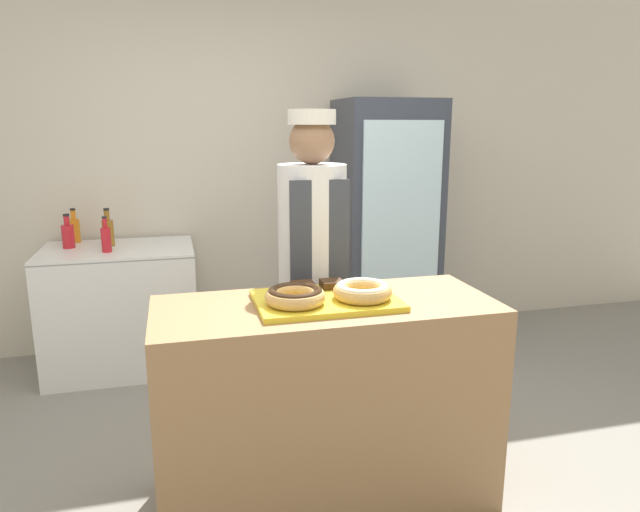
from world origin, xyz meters
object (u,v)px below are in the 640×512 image
(brownie_back_left, at_px, (303,286))
(bottle_red, at_px, (68,235))
(beverage_fridge, at_px, (385,226))
(donut_light_glaze, at_px, (362,290))
(bottle_amber, at_px, (108,232))
(bottle_red_b, at_px, (106,238))
(chest_freezer, at_px, (122,308))
(donut_chocolate_glaze, at_px, (295,295))
(serving_tray, at_px, (326,300))
(baker_person, at_px, (313,269))
(bottle_orange, at_px, (75,229))
(brownie_back_right, at_px, (332,284))

(brownie_back_left, height_order, bottle_red, bottle_red)
(brownie_back_left, xyz_separation_m, beverage_fridge, (0.99, 1.58, -0.04))
(donut_light_glaze, distance_m, bottle_amber, 2.20)
(bottle_amber, relative_size, bottle_red_b, 1.11)
(bottle_amber, bearing_deg, chest_freezer, -53.86)
(bottle_amber, bearing_deg, donut_chocolate_glaze, -64.45)
(serving_tray, relative_size, baker_person, 0.34)
(bottle_orange, bearing_deg, bottle_red, -94.54)
(serving_tray, height_order, beverage_fridge, beverage_fridge)
(chest_freezer, relative_size, bottle_red, 4.30)
(donut_light_glaze, bearing_deg, serving_tray, 159.95)
(brownie_back_left, xyz_separation_m, bottle_red, (-1.22, 1.67, -0.02))
(beverage_fridge, height_order, bottle_orange, beverage_fridge)
(serving_tray, relative_size, bottle_red, 2.57)
(bottle_amber, bearing_deg, bottle_orange, 142.42)
(beverage_fridge, xyz_separation_m, bottle_red_b, (-1.95, -0.11, 0.02))
(beverage_fridge, height_order, bottle_red_b, beverage_fridge)
(donut_chocolate_glaze, height_order, bottle_orange, bottle_orange)
(donut_light_glaze, xyz_separation_m, baker_person, (-0.06, 0.61, -0.06))
(baker_person, bearing_deg, brownie_back_left, -109.19)
(donut_light_glaze, distance_m, bottle_red, 2.35)
(serving_tray, distance_m, bottle_amber, 2.08)
(serving_tray, xyz_separation_m, beverage_fridge, (0.92, 1.73, -0.02))
(beverage_fridge, bearing_deg, bottle_orange, 173.04)
(donut_light_glaze, bearing_deg, bottle_amber, 122.23)
(brownie_back_right, xyz_separation_m, beverage_fridge, (0.86, 1.58, -0.04))
(chest_freezer, relative_size, bottle_amber, 3.83)
(brownie_back_right, height_order, chest_freezer, brownie_back_right)
(serving_tray, xyz_separation_m, bottle_red, (-1.28, 1.81, 0.00))
(baker_person, distance_m, beverage_fridge, 1.44)
(beverage_fridge, bearing_deg, bottle_red, 177.75)
(beverage_fridge, xyz_separation_m, bottle_orange, (-2.19, 0.27, 0.02))
(bottle_orange, bearing_deg, brownie_back_left, -56.94)
(donut_light_glaze, bearing_deg, brownie_back_left, 136.78)
(brownie_back_right, xyz_separation_m, bottle_red, (-1.35, 1.67, -0.02))
(bottle_orange, xyz_separation_m, bottle_red_b, (0.24, -0.38, -0.00))
(brownie_back_left, xyz_separation_m, chest_freezer, (-0.91, 1.59, -0.53))
(brownie_back_right, xyz_separation_m, chest_freezer, (-1.04, 1.59, -0.53))
(donut_chocolate_glaze, distance_m, bottle_red_b, 1.89)
(bottle_amber, height_order, bottle_orange, bottle_amber)
(brownie_back_left, distance_m, bottle_red_b, 1.76)
(bottle_amber, height_order, bottle_red, bottle_amber)
(bottle_red_b, bearing_deg, baker_person, -43.59)
(chest_freezer, relative_size, bottle_red_b, 4.24)
(brownie_back_right, bearing_deg, donut_light_glaze, -68.73)
(chest_freezer, height_order, bottle_amber, bottle_amber)
(chest_freezer, bearing_deg, bottle_amber, 126.14)
(donut_light_glaze, distance_m, chest_freezer, 2.18)
(brownie_back_right, bearing_deg, bottle_amber, 123.37)
(serving_tray, relative_size, brownie_back_left, 6.11)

